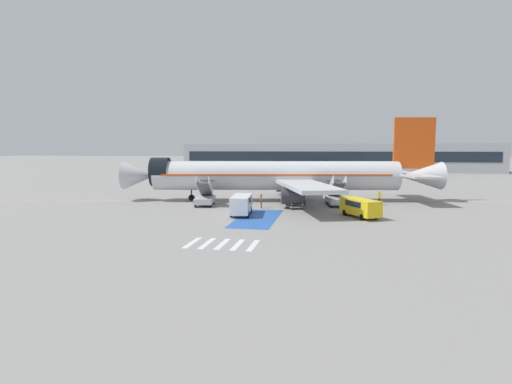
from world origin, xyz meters
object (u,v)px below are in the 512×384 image
object	(u,v)px
baggage_cart	(294,206)
terminal_building	(335,158)
service_van_1	(360,206)
ground_crew_2	(261,200)
boarding_stairs_forward	(205,198)
boarding_stairs_aft	(336,198)
fuel_tanker	(345,177)
airliner	(280,176)
service_van_0	(241,203)
ground_crew_1	(379,197)
ground_crew_0	(305,198)

from	to	relation	value
baggage_cart	terminal_building	xyz separation A→B (m)	(5.60, 82.14, 4.07)
service_van_1	baggage_cart	distance (m)	9.07
service_van_1	ground_crew_2	bearing A→B (deg)	127.14
boarding_stairs_forward	ground_crew_2	world-z (taller)	boarding_stairs_forward
boarding_stairs_aft	fuel_tanker	world-z (taller)	boarding_stairs_aft
airliner	boarding_stairs_forward	world-z (taller)	airliner
fuel_tanker	baggage_cart	bearing A→B (deg)	166.14
fuel_tanker	ground_crew_2	world-z (taller)	fuel_tanker
service_van_0	baggage_cart	distance (m)	7.91
airliner	service_van_0	distance (m)	12.99
service_van_1	ground_crew_1	xyz separation A→B (m)	(3.09, 9.99, -0.13)
boarding_stairs_forward	fuel_tanker	distance (m)	34.99
boarding_stairs_aft	service_van_0	size ratio (longest dim) A/B	1.00
airliner	fuel_tanker	bearing A→B (deg)	-31.91
baggage_cart	ground_crew_2	world-z (taller)	ground_crew_2
ground_crew_2	terminal_building	distance (m)	83.37
boarding_stairs_forward	ground_crew_0	xyz separation A→B (m)	(12.58, 2.21, -0.03)
service_van_0	service_van_1	size ratio (longest dim) A/B	1.03
boarding_stairs_aft	service_van_1	xyz separation A→B (m)	(2.34, -8.53, 0.20)
service_van_0	boarding_stairs_aft	bearing A→B (deg)	35.91
boarding_stairs_aft	ground_crew_1	size ratio (longest dim) A/B	3.02
fuel_tanker	service_van_0	xyz separation A→B (m)	(-12.24, -36.05, -0.54)
service_van_1	ground_crew_1	distance (m)	10.46
boarding_stairs_aft	boarding_stairs_forward	bearing A→B (deg)	180.00
service_van_0	ground_crew_2	xyz separation A→B (m)	(1.29, 5.22, -0.22)
ground_crew_0	ground_crew_2	size ratio (longest dim) A/B	0.91
ground_crew_2	terminal_building	xyz separation A→B (m)	(9.55, 82.75, 3.27)
boarding_stairs_forward	service_van_1	world-z (taller)	boarding_stairs_forward
boarding_stairs_aft	terminal_building	distance (m)	78.82
service_van_1	terminal_building	distance (m)	87.36
ground_crew_2	fuel_tanker	bearing A→B (deg)	-29.18
ground_crew_0	service_van_0	bearing A→B (deg)	149.06
boarding_stairs_forward	baggage_cart	bearing A→B (deg)	-12.43
boarding_stairs_forward	terminal_building	bearing A→B (deg)	68.28
service_van_1	boarding_stairs_forward	bearing A→B (deg)	132.23
fuel_tanker	ground_crew_0	xyz separation A→B (m)	(-5.85, -27.52, -0.86)
service_van_0	terminal_building	world-z (taller)	terminal_building
boarding_stairs_forward	ground_crew_0	world-z (taller)	boarding_stairs_forward
service_van_0	airliner	bearing A→B (deg)	71.77
service_van_0	terminal_building	size ratio (longest dim) A/B	0.06
ground_crew_0	boarding_stairs_forward	bearing A→B (deg)	105.82
ground_crew_2	ground_crew_1	bearing A→B (deg)	-78.94
ground_crew_2	baggage_cart	bearing A→B (deg)	-90.83
ground_crew_0	fuel_tanker	bearing A→B (deg)	-6.15
boarding_stairs_aft	service_van_1	world-z (taller)	boarding_stairs_aft
boarding_stairs_forward	baggage_cart	xyz separation A→B (m)	(11.43, -0.50, -0.72)
baggage_cart	ground_crew_2	size ratio (longest dim) A/B	1.64
ground_crew_1	terminal_building	distance (m)	77.52
boarding_stairs_forward	service_van_1	size ratio (longest dim) A/B	1.03
ground_crew_1	service_van_1	bearing A→B (deg)	67.86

